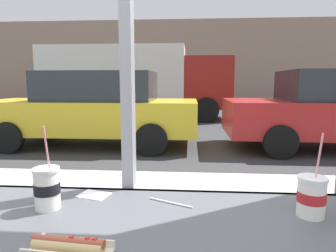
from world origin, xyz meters
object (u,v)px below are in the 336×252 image
object	(u,v)px
parked_car_yellow	(94,108)
box_truck	(135,79)
soda_cup_right	(311,196)
soda_cup_left	(47,188)
hotdog_tray_near	(68,246)

from	to	relation	value
parked_car_yellow	box_truck	bearing A→B (deg)	90.20
soda_cup_right	soda_cup_left	bearing A→B (deg)	-179.78
hotdog_tray_near	parked_car_yellow	size ratio (longest dim) A/B	0.05
soda_cup_left	soda_cup_right	xyz separation A→B (m)	(0.95, 0.00, -0.01)
soda_cup_left	soda_cup_right	bearing A→B (deg)	0.22
box_truck	soda_cup_right	bearing A→B (deg)	-76.37
box_truck	soda_cup_left	bearing A→B (deg)	-81.30
soda_cup_right	box_truck	world-z (taller)	box_truck
soda_cup_left	box_truck	distance (m)	10.77
soda_cup_right	hotdog_tray_near	bearing A→B (deg)	-158.89
hotdog_tray_near	box_truck	bearing A→B (deg)	99.48
box_truck	parked_car_yellow	bearing A→B (deg)	-89.80
soda_cup_left	parked_car_yellow	bearing A→B (deg)	106.34
soda_cup_right	parked_car_yellow	bearing A→B (deg)	115.04
soda_cup_right	parked_car_yellow	xyz separation A→B (m)	(-2.56, 5.48, -0.18)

